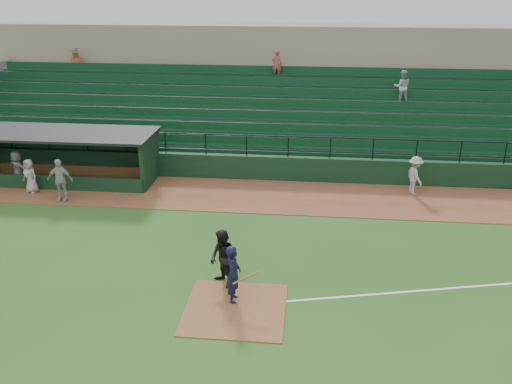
# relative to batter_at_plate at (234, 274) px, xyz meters

# --- Properties ---
(ground) EXTENTS (90.00, 90.00, 0.00)m
(ground) POSITION_rel_batter_at_plate_xyz_m (0.10, 0.54, -0.93)
(ground) COLOR #29511A
(ground) RESTS_ON ground
(warning_track) EXTENTS (40.00, 4.00, 0.03)m
(warning_track) POSITION_rel_batter_at_plate_xyz_m (0.10, 8.54, -0.92)
(warning_track) COLOR brown
(warning_track) RESTS_ON ground
(home_plate_dirt) EXTENTS (3.00, 3.00, 0.03)m
(home_plate_dirt) POSITION_rel_batter_at_plate_xyz_m (0.10, -0.46, -0.92)
(home_plate_dirt) COLOR brown
(home_plate_dirt) RESTS_ON ground
(foul_line) EXTENTS (17.49, 4.44, 0.01)m
(foul_line) POSITION_rel_batter_at_plate_xyz_m (8.10, 1.74, -0.93)
(foul_line) COLOR white
(foul_line) RESTS_ON ground
(stadium_structure) EXTENTS (38.00, 13.08, 6.40)m
(stadium_structure) POSITION_rel_batter_at_plate_xyz_m (0.10, 17.00, 1.37)
(stadium_structure) COLOR black
(stadium_structure) RESTS_ON ground
(dugout) EXTENTS (8.90, 3.20, 2.42)m
(dugout) POSITION_rel_batter_at_plate_xyz_m (-9.65, 10.10, 0.40)
(dugout) COLOR black
(dugout) RESTS_ON ground
(batter_at_plate) EXTENTS (1.04, 0.72, 1.87)m
(batter_at_plate) POSITION_rel_batter_at_plate_xyz_m (0.00, 0.00, 0.00)
(batter_at_plate) COLOR black
(batter_at_plate) RESTS_ON ground
(umpire) EXTENTS (1.16, 1.18, 1.92)m
(umpire) POSITION_rel_batter_at_plate_xyz_m (-0.47, 0.86, 0.03)
(umpire) COLOR black
(umpire) RESTS_ON ground
(runner) EXTENTS (0.97, 1.28, 1.76)m
(runner) POSITION_rel_batter_at_plate_xyz_m (6.91, 9.53, -0.02)
(runner) COLOR #A39F98
(runner) RESTS_ON warning_track
(dugout_player_a) EXTENTS (1.14, 0.51, 1.92)m
(dugout_player_a) POSITION_rel_batter_at_plate_xyz_m (-8.69, 7.06, 0.06)
(dugout_player_a) COLOR #ADA8A2
(dugout_player_a) RESTS_ON warning_track
(dugout_player_b) EXTENTS (0.90, 0.74, 1.59)m
(dugout_player_b) POSITION_rel_batter_at_plate_xyz_m (-10.51, 7.85, -0.11)
(dugout_player_b) COLOR #9E9994
(dugout_player_b) RESTS_ON warning_track
(dugout_player_c) EXTENTS (1.61, 1.22, 1.69)m
(dugout_player_c) POSITION_rel_batter_at_plate_xyz_m (-11.55, 8.73, -0.06)
(dugout_player_c) COLOR #9D9893
(dugout_player_c) RESTS_ON warning_track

